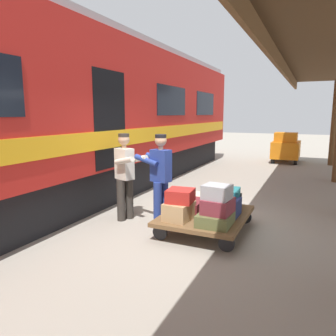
{
  "coord_description": "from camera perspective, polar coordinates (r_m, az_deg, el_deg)",
  "views": [
    {
      "loc": [
        -1.85,
        5.56,
        2.07
      ],
      "look_at": [
        0.41,
        0.63,
        1.15
      ],
      "focal_mm": 34.07,
      "sensor_mm": 36.0,
      "label": 1
    }
  ],
  "objects": [
    {
      "name": "suitcase_black_hardshell",
      "position": [
        6.09,
        11.02,
        -6.06
      ],
      "size": [
        0.45,
        0.66,
        0.24
      ],
      "primitive_type": "cube",
      "rotation": [
        0.0,
        0.0,
        0.11
      ],
      "color": "black",
      "rests_on": "luggage_cart"
    },
    {
      "name": "baggage_tug",
      "position": [
        14.65,
        20.33,
        3.4
      ],
      "size": [
        1.11,
        1.71,
        1.3
      ],
      "color": "orange",
      "rests_on": "ground_plane"
    },
    {
      "name": "porter_in_overalls",
      "position": [
        5.99,
        -1.44,
        -1.4
      ],
      "size": [
        0.72,
        0.52,
        1.7
      ],
      "color": "navy",
      "rests_on": "ground_plane"
    },
    {
      "name": "ground_plane",
      "position": [
        6.22,
        5.92,
        -9.88
      ],
      "size": [
        60.0,
        60.0,
        0.0
      ],
      "primitive_type": "plane",
      "color": "gray"
    },
    {
      "name": "suitcase_navy_fabric",
      "position": [
        5.63,
        9.86,
        -7.0
      ],
      "size": [
        0.52,
        0.61,
        0.3
      ],
      "primitive_type": "cube",
      "rotation": [
        0.0,
        0.0,
        -0.01
      ],
      "color": "navy",
      "rests_on": "luggage_cart"
    },
    {
      "name": "suitcase_burgundy_valise",
      "position": [
        5.17,
        8.93,
        -6.72
      ],
      "size": [
        0.47,
        0.53,
        0.23
      ],
      "primitive_type": "cube",
      "rotation": [
        0.0,
        0.0,
        -0.08
      ],
      "color": "maroon",
      "rests_on": "suitcase_olive_duffel"
    },
    {
      "name": "suitcase_red_plastic",
      "position": [
        5.35,
        2.24,
        -4.97
      ],
      "size": [
        0.46,
        0.46,
        0.22
      ],
      "primitive_type": "cube",
      "rotation": [
        0.0,
        0.0,
        0.1
      ],
      "color": "#AD231E",
      "rests_on": "suitcase_tan_vintage"
    },
    {
      "name": "porter_by_door",
      "position": [
        6.24,
        -7.66,
        -1.03
      ],
      "size": [
        0.74,
        0.59,
        1.7
      ],
      "color": "#332D28",
      "rests_on": "ground_plane"
    },
    {
      "name": "suitcase_maroon_trunk",
      "position": [
        5.83,
        3.8,
        -6.75
      ],
      "size": [
        0.5,
        0.61,
        0.21
      ],
      "primitive_type": "cube",
      "rotation": [
        0.0,
        0.0,
        0.04
      ],
      "color": "maroon",
      "rests_on": "luggage_cart"
    },
    {
      "name": "suitcase_teal_softside",
      "position": [
        6.02,
        10.89,
        -4.37
      ],
      "size": [
        0.44,
        0.58,
        0.14
      ],
      "primitive_type": "cube",
      "rotation": [
        0.0,
        0.0,
        0.14
      ],
      "color": "#1E666B",
      "rests_on": "suitcase_black_hardshell"
    },
    {
      "name": "suitcase_cream_canvas",
      "position": [
        6.27,
        5.37,
        -5.61
      ],
      "size": [
        0.5,
        0.48,
        0.21
      ],
      "primitive_type": "cube",
      "rotation": [
        0.0,
        0.0,
        -0.05
      ],
      "color": "beige",
      "rests_on": "luggage_cart"
    },
    {
      "name": "suitcase_gray_aluminum",
      "position": [
        5.1,
        8.76,
        -4.26
      ],
      "size": [
        0.45,
        0.41,
        0.23
      ],
      "primitive_type": "cube",
      "rotation": [
        0.0,
        0.0,
        -0.11
      ],
      "color": "#9EA0A5",
      "rests_on": "suitcase_burgundy_valise"
    },
    {
      "name": "suitcase_tan_vintage",
      "position": [
        5.39,
        1.96,
        -7.68
      ],
      "size": [
        0.44,
        0.53,
        0.29
      ],
      "primitive_type": "cube",
      "rotation": [
        0.0,
        0.0,
        -0.07
      ],
      "color": "tan",
      "rests_on": "luggage_cart"
    },
    {
      "name": "train_car",
      "position": [
        7.72,
        -19.58,
        9.02
      ],
      "size": [
        3.02,
        18.0,
        4.0
      ],
      "color": "#B21E19",
      "rests_on": "ground_plane"
    },
    {
      "name": "suitcase_olive_duffel",
      "position": [
        5.21,
        8.46,
        -9.0
      ],
      "size": [
        0.52,
        0.61,
        0.19
      ],
      "primitive_type": "cube",
      "rotation": [
        0.0,
        0.0,
        0.01
      ],
      "color": "brown",
      "rests_on": "luggage_cart"
    },
    {
      "name": "luggage_cart",
      "position": [
        5.78,
        6.74,
        -8.54
      ],
      "size": [
        1.4,
        1.75,
        0.32
      ],
      "color": "brown",
      "rests_on": "ground_plane"
    }
  ]
}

